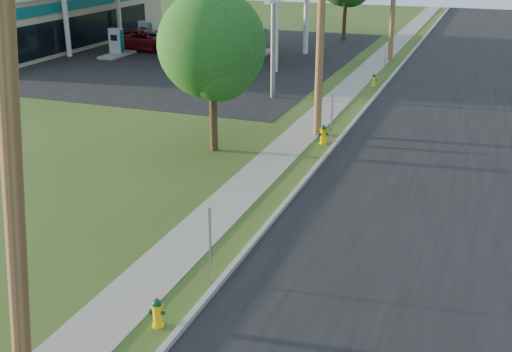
# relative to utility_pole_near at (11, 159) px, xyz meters

# --- Properties ---
(road) EXTENTS (8.00, 120.00, 0.02)m
(road) POSITION_rel_utility_pole_near_xyz_m (5.10, 11.00, -4.79)
(road) COLOR black
(road) RESTS_ON ground
(curb) EXTENTS (0.15, 120.00, 0.15)m
(curb) POSITION_rel_utility_pole_near_xyz_m (1.10, 11.00, -4.73)
(curb) COLOR gray
(curb) RESTS_ON ground
(sidewalk) EXTENTS (1.50, 120.00, 0.03)m
(sidewalk) POSITION_rel_utility_pole_near_xyz_m (-0.65, 11.00, -4.79)
(sidewalk) COLOR gray
(sidewalk) RESTS_ON ground
(forecourt) EXTENTS (26.00, 28.00, 0.02)m
(forecourt) POSITION_rel_utility_pole_near_xyz_m (-15.40, 33.00, -4.79)
(forecourt) COLOR black
(forecourt) RESTS_ON ground
(utility_pole_near) EXTENTS (1.40, 0.32, 9.48)m
(utility_pole_near) POSITION_rel_utility_pole_near_xyz_m (0.00, 0.00, 0.00)
(utility_pole_near) COLOR brown
(utility_pole_near) RESTS_ON ground
(utility_pole_mid) EXTENTS (1.40, 0.32, 9.80)m
(utility_pole_mid) POSITION_rel_utility_pole_near_xyz_m (-0.00, 18.00, 0.15)
(utility_pole_mid) COLOR brown
(utility_pole_mid) RESTS_ON ground
(sign_post_near) EXTENTS (0.05, 0.04, 2.00)m
(sign_post_near) POSITION_rel_utility_pole_near_xyz_m (0.85, 5.20, -3.80)
(sign_post_near) COLOR gray
(sign_post_near) RESTS_ON ground
(sign_post_mid) EXTENTS (0.05, 0.04, 2.00)m
(sign_post_mid) POSITION_rel_utility_pole_near_xyz_m (0.85, 17.00, -3.80)
(sign_post_mid) COLOR gray
(sign_post_mid) RESTS_ON ground
(sign_post_far) EXTENTS (0.05, 0.04, 2.00)m
(sign_post_far) POSITION_rel_utility_pole_near_xyz_m (0.85, 29.20, -3.80)
(sign_post_far) COLOR gray
(sign_post_far) RESTS_ON ground
(fuel_pump_nw) EXTENTS (1.20, 3.20, 1.90)m
(fuel_pump_nw) POSITION_rel_utility_pole_near_xyz_m (-17.90, 31.00, -4.08)
(fuel_pump_nw) COLOR gray
(fuel_pump_nw) RESTS_ON ground
(fuel_pump_ne) EXTENTS (1.20, 3.20, 1.90)m
(fuel_pump_ne) POSITION_rel_utility_pole_near_xyz_m (-8.90, 31.00, -4.08)
(fuel_pump_ne) COLOR gray
(fuel_pump_ne) RESTS_ON ground
(fuel_pump_sw) EXTENTS (1.20, 3.20, 1.90)m
(fuel_pump_sw) POSITION_rel_utility_pole_near_xyz_m (-17.90, 35.00, -4.08)
(fuel_pump_sw) COLOR gray
(fuel_pump_sw) RESTS_ON ground
(fuel_pump_se) EXTENTS (1.20, 3.20, 1.90)m
(fuel_pump_se) POSITION_rel_utility_pole_near_xyz_m (-8.90, 35.00, -4.08)
(fuel_pump_se) COLOR gray
(fuel_pump_se) RESTS_ON ground
(convenience_store) EXTENTS (10.40, 22.40, 4.25)m
(convenience_store) POSITION_rel_utility_pole_near_xyz_m (-26.38, 33.00, -2.67)
(convenience_store) COLOR tan
(convenience_store) RESTS_ON ground
(tree_verge) EXTENTS (4.07, 4.07, 6.17)m
(tree_verge) POSITION_rel_utility_pole_near_xyz_m (-3.14, 14.49, -0.83)
(tree_verge) COLOR #322116
(tree_verge) RESTS_ON ground
(hydrant_near) EXTENTS (0.36, 0.32, 0.69)m
(hydrant_near) POSITION_rel_utility_pole_near_xyz_m (0.54, 3.08, -4.46)
(hydrant_near) COLOR yellow
(hydrant_near) RESTS_ON ground
(hydrant_mid) EXTENTS (0.41, 0.37, 0.80)m
(hydrant_mid) POSITION_rel_utility_pole_near_xyz_m (0.56, 16.86, -4.41)
(hydrant_mid) COLOR #E1A900
(hydrant_mid) RESTS_ON ground
(hydrant_far) EXTENTS (0.35, 0.31, 0.69)m
(hydrant_far) POSITION_rel_utility_pole_near_xyz_m (0.50, 27.98, -4.46)
(hydrant_far) COLOR yellow
(hydrant_far) RESTS_ON ground
(car_red) EXTENTS (5.61, 2.87, 1.52)m
(car_red) POSITION_rel_utility_pole_near_xyz_m (-16.92, 33.82, -4.05)
(car_red) COLOR maroon
(car_red) RESTS_ON ground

